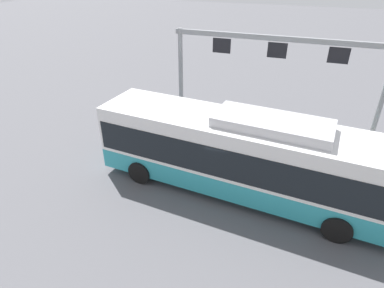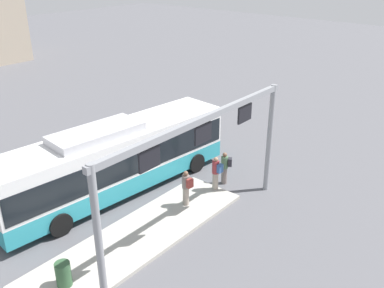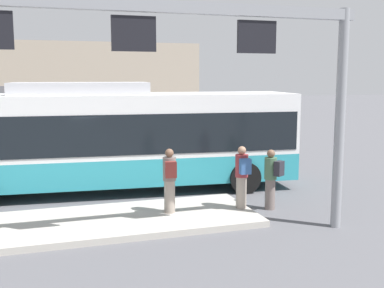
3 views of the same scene
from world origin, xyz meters
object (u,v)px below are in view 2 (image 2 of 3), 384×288
object	(u,v)px
trash_bin	(63,274)
person_boarding	(216,172)
person_waiting_near	(225,167)
person_waiting_mid	(186,187)
bus_main	(116,157)

from	to	relation	value
trash_bin	person_boarding	bearing A→B (deg)	-0.51
person_waiting_near	person_boarding	bearing A→B (deg)	67.35
person_waiting_near	trash_bin	world-z (taller)	person_waiting_near
person_waiting_near	person_waiting_mid	distance (m)	2.89
bus_main	person_waiting_mid	xyz separation A→B (m)	(1.01, -3.43, -0.76)
person_boarding	person_waiting_near	size ratio (longest dim) A/B	1.00
bus_main	trash_bin	xyz separation A→B (m)	(-5.43, -3.53, -1.20)
person_boarding	bus_main	bearing A→B (deg)	42.26
bus_main	trash_bin	bearing A→B (deg)	-141.68
person_boarding	person_waiting_near	distance (m)	0.98
person_boarding	person_waiting_mid	bearing A→B (deg)	87.73
person_waiting_mid	trash_bin	bearing A→B (deg)	97.87
person_waiting_mid	trash_bin	xyz separation A→B (m)	(-6.44, -0.11, -0.44)
bus_main	person_waiting_near	world-z (taller)	bus_main
person_boarding	trash_bin	distance (m)	8.38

